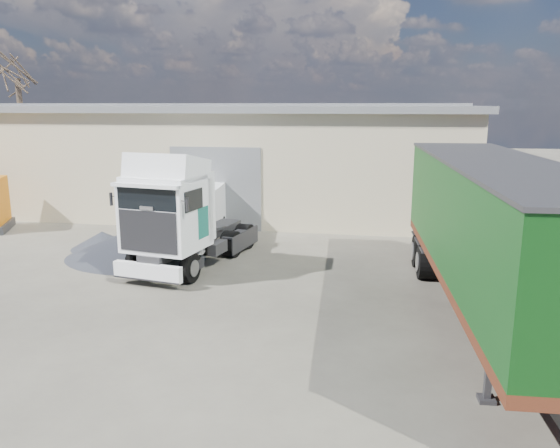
% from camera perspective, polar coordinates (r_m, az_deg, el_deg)
% --- Properties ---
extents(ground, '(120.00, 120.00, 0.00)m').
position_cam_1_polar(ground, '(14.42, -10.35, -9.68)').
color(ground, '#27251F').
rests_on(ground, ground).
extents(warehouse, '(30.60, 12.60, 5.42)m').
position_cam_1_polar(warehouse, '(30.58, -10.76, 7.10)').
color(warehouse, '#B3A88A').
rests_on(warehouse, ground).
extents(bare_tree, '(4.00, 4.00, 9.60)m').
position_cam_1_polar(bare_tree, '(39.78, -25.88, 14.88)').
color(bare_tree, '#382B21').
rests_on(bare_tree, ground).
extents(tractor_unit, '(3.23, 6.19, 3.96)m').
position_cam_1_polar(tractor_unit, '(18.05, -10.51, 0.35)').
color(tractor_unit, black).
rests_on(tractor_unit, ground).
extents(box_trailer, '(3.25, 12.35, 4.07)m').
position_cam_1_polar(box_trailer, '(14.27, 21.39, -0.15)').
color(box_trailer, '#2D2D30').
rests_on(box_trailer, ground).
extents(panel_van, '(2.60, 5.32, 2.10)m').
position_cam_1_polar(panel_van, '(21.51, -9.59, 0.73)').
color(panel_van, black).
rests_on(panel_van, ground).
extents(gravel_heap, '(6.00, 5.73, 1.07)m').
position_cam_1_polar(gravel_heap, '(20.15, -15.11, -2.03)').
color(gravel_heap, black).
rests_on(gravel_heap, ground).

